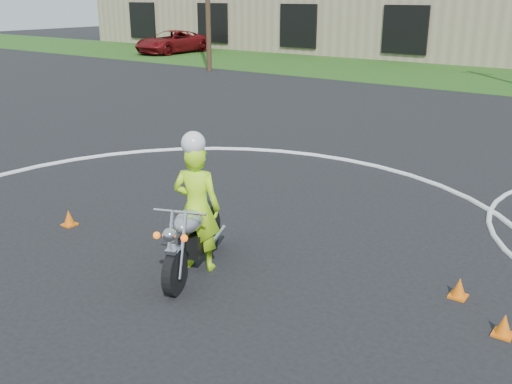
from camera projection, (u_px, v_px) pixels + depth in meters
The scene contains 6 objects.
ground at pixel (43, 303), 7.96m from camera, with size 120.00×120.00×0.00m, color black.
course_markings at pixel (332, 238), 10.06m from camera, with size 19.05×19.05×0.12m.
primary_motorcycle at pixel (193, 236), 8.72m from camera, with size 1.06×2.15×1.19m.
rider_primary_grp at pixel (197, 204), 8.68m from camera, with size 0.86×0.72×2.21m.
pickup_grp at pixel (171, 42), 41.91m from camera, with size 2.80×5.92×1.63m.
traffic_cones at pixel (456, 305), 7.64m from camera, with size 19.22×14.22×0.30m.
Camera 1 is at (6.56, -3.89, 4.07)m, focal length 40.00 mm.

